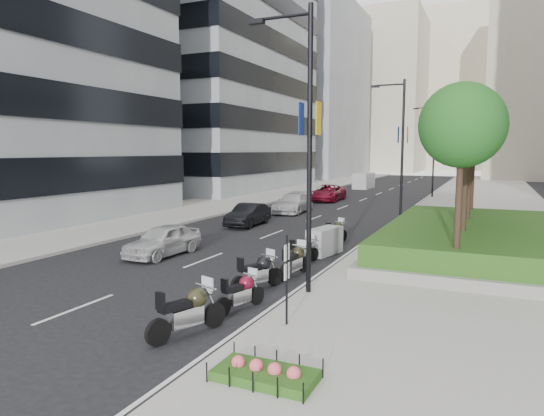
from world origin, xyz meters
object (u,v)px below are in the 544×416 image
Objects in this scene: motorcycle_2 at (258,272)px; motorcycle_3 at (295,261)px; motorcycle_0 at (189,311)px; delivery_van at (363,181)px; motorcycle_6 at (336,232)px; lamp_post_1 at (400,143)px; car_b at (248,215)px; motorcycle_1 at (241,292)px; car_c at (293,203)px; car_d at (327,193)px; motorcycle_4 at (303,251)px; lamp_post_2 at (432,146)px; parking_sign at (287,275)px; lamp_post_0 at (305,136)px; motorcycle_5 at (325,241)px; car_a at (163,240)px.

motorcycle_2 reaches higher than motorcycle_3.
delivery_van is at bearing 28.15° from motorcycle_0.
lamp_post_1 is at bearing 2.67° from motorcycle_6.
car_b is 32.15m from delivery_van.
motorcycle_1 is 47.07m from delivery_van.
car_d reaches higher than car_c.
motorcycle_0 is 1.20× the size of motorcycle_4.
lamp_post_2 is 35.34m from motorcycle_2.
motorcycle_1 is 0.43× the size of delivery_van.
motorcycle_3 is (-1.80, 5.12, -0.87)m from parking_sign.
lamp_post_0 is 6.38m from motorcycle_0.
lamp_post_2 is at bearing 19.46° from motorcycle_2.
lamp_post_1 is 1.81× the size of car_c.
motorcycle_4 is 25.21m from car_d.
delivery_van is at bearing 133.60° from lamp_post_2.
lamp_post_2 is 3.92× the size of motorcycle_0.
motorcycle_6 is 36.24m from delivery_van.
lamp_post_2 is 33.20m from motorcycle_3.
lamp_post_2 is 24.64m from car_b.
motorcycle_5 is at bearing 11.11° from motorcycle_4.
motorcycle_6 is at bearing 20.29° from motorcycle_0.
lamp_post_0 and lamp_post_2 have the same top height.
lamp_post_0 reaches higher than parking_sign.
motorcycle_1 is at bearing 12.79° from motorcycle_0.
motorcycle_6 is 0.52× the size of car_a.
car_a is at bearing -119.03° from lamp_post_1.
motorcycle_3 is 0.54× the size of car_a.
lamp_post_1 is at bearing 16.68° from motorcycle_2.
lamp_post_0 reaches higher than car_c.
lamp_post_0 is 45.43m from delivery_van.
motorcycle_1 is 6.25m from motorcycle_4.
motorcycle_6 is at bearing 9.73° from motorcycle_3.
delivery_van is (-1.14, 41.34, 0.19)m from car_a.
car_c reaches higher than motorcycle_2.
car_d is (-9.03, 31.44, -0.71)m from parking_sign.
parking_sign reaches higher than car_d.
lamp_post_0 is 1.68× the size of car_d.
car_c reaches higher than car_a.
lamp_post_1 is at bearing 91.88° from parking_sign.
lamp_post_2 is 33.21m from car_a.
lamp_post_1 reaches higher than parking_sign.
motorcycle_4 is at bearing -78.44° from delivery_van.
car_c reaches higher than motorcycle_1.
car_b is (-7.11, 14.28, 0.16)m from motorcycle_1.
motorcycle_5 is at bearing 102.09° from lamp_post_0.
motorcycle_5 is 0.47× the size of delivery_van.
motorcycle_6 is (-2.28, 11.85, -0.89)m from parking_sign.
motorcycle_6 is at bearing -93.55° from lamp_post_2.
car_a is at bearing 88.01° from motorcycle_3.
motorcycle_0 is at bearing -93.80° from lamp_post_1.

